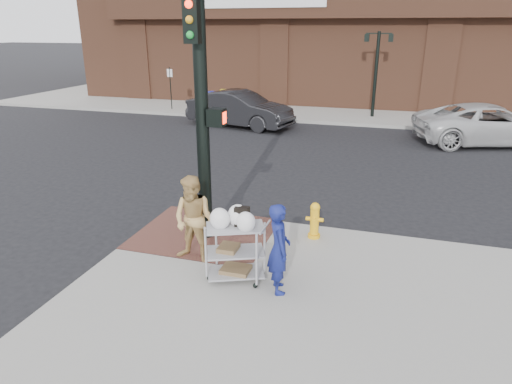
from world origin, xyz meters
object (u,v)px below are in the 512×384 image
(pedestrian_tan, at_px, (194,220))
(sedan_dark, at_px, (240,109))
(traffic_signal_pole, at_px, (202,110))
(utility_cart, at_px, (235,247))
(woman_blue, at_px, (279,248))
(lamp_post, at_px, (376,65))
(fire_hydrant, at_px, (315,220))
(minivan_white, at_px, (490,124))

(pedestrian_tan, height_order, sedan_dark, pedestrian_tan)
(traffic_signal_pole, height_order, utility_cart, traffic_signal_pole)
(traffic_signal_pole, xyz_separation_m, woman_blue, (1.95, -1.58, -1.90))
(traffic_signal_pole, relative_size, woman_blue, 3.22)
(lamp_post, distance_m, pedestrian_tan, 16.48)
(pedestrian_tan, xyz_separation_m, fire_hydrant, (1.98, 1.64, -0.43))
(traffic_signal_pole, distance_m, pedestrian_tan, 2.12)
(sedan_dark, bearing_deg, lamp_post, -45.12)
(pedestrian_tan, bearing_deg, woman_blue, -11.28)
(traffic_signal_pole, bearing_deg, minivan_white, 57.82)
(pedestrian_tan, height_order, fire_hydrant, pedestrian_tan)
(lamp_post, xyz_separation_m, woman_blue, (-0.52, -16.81, -1.69))
(lamp_post, height_order, utility_cart, lamp_post)
(minivan_white, relative_size, utility_cart, 4.15)
(woman_blue, height_order, fire_hydrant, woman_blue)
(lamp_post, relative_size, traffic_signal_pole, 0.80)
(lamp_post, height_order, traffic_signal_pole, traffic_signal_pole)
(lamp_post, xyz_separation_m, pedestrian_tan, (-2.29, -16.24, -1.64))
(minivan_white, xyz_separation_m, fire_hydrant, (-4.96, -10.70, -0.23))
(woman_blue, relative_size, pedestrian_tan, 0.93)
(woman_blue, xyz_separation_m, sedan_dark, (-5.21, 13.20, -0.11))
(traffic_signal_pole, height_order, sedan_dark, traffic_signal_pole)
(fire_hydrant, bearing_deg, minivan_white, 65.14)
(sedan_dark, bearing_deg, utility_cart, -148.69)
(traffic_signal_pole, bearing_deg, lamp_post, 80.76)
(lamp_post, relative_size, sedan_dark, 0.81)
(woman_blue, distance_m, sedan_dark, 14.19)
(pedestrian_tan, bearing_deg, minivan_white, 67.17)
(traffic_signal_pole, xyz_separation_m, fire_hydrant, (2.17, 0.62, -2.28))
(pedestrian_tan, xyz_separation_m, utility_cart, (0.96, -0.42, -0.22))
(traffic_signal_pole, distance_m, utility_cart, 2.76)
(traffic_signal_pole, xyz_separation_m, utility_cart, (1.14, -1.43, -2.07))
(sedan_dark, height_order, fire_hydrant, sedan_dark)
(sedan_dark, xyz_separation_m, minivan_white, (10.38, -0.31, -0.03))
(pedestrian_tan, distance_m, minivan_white, 14.15)
(lamp_post, height_order, minivan_white, lamp_post)
(traffic_signal_pole, bearing_deg, fire_hydrant, 16.01)
(traffic_signal_pole, relative_size, minivan_white, 0.89)
(pedestrian_tan, relative_size, utility_cart, 1.23)
(woman_blue, bearing_deg, fire_hydrant, -29.28)
(lamp_post, xyz_separation_m, minivan_white, (4.65, -3.91, -1.84))
(lamp_post, distance_m, fire_hydrant, 14.76)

